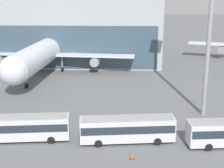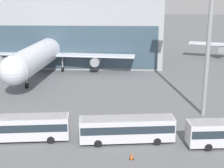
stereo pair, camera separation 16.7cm
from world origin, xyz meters
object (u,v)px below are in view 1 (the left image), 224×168
(shuttle_bus_2, at_px, (127,128))
(shuttle_bus_1, at_px, (22,127))
(airliner_at_gate_far, at_px, (46,51))
(traffic_cone_0, at_px, (132,156))

(shuttle_bus_2, bearing_deg, shuttle_bus_1, 173.91)
(shuttle_bus_1, bearing_deg, airliner_at_gate_far, 91.36)
(airliner_at_gate_far, relative_size, shuttle_bus_2, 3.43)
(shuttle_bus_1, height_order, traffic_cone_0, shuttle_bus_1)
(shuttle_bus_1, xyz_separation_m, traffic_cone_0, (14.33, -4.58, -1.58))
(traffic_cone_0, bearing_deg, shuttle_bus_1, 162.29)
(traffic_cone_0, bearing_deg, airliner_at_gate_far, 114.81)
(airliner_at_gate_far, distance_m, shuttle_bus_1, 37.53)
(shuttle_bus_1, distance_m, shuttle_bus_2, 13.77)
(shuttle_bus_2, distance_m, traffic_cone_0, 4.90)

